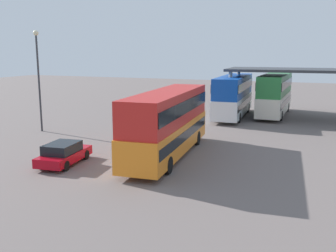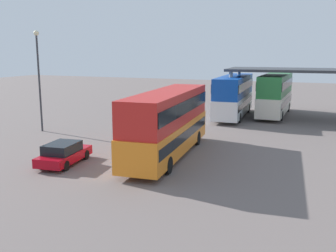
% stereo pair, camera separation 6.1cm
% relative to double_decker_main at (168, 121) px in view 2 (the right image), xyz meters
% --- Properties ---
extents(ground_plane, '(140.00, 140.00, 0.00)m').
position_rel_double_decker_main_xyz_m(ground_plane, '(-0.43, -2.51, -2.33)').
color(ground_plane, '#6A5F5C').
extents(double_decker_main, '(3.46, 11.75, 4.25)m').
position_rel_double_decker_main_xyz_m(double_decker_main, '(0.00, 0.00, 0.00)').
color(double_decker_main, orange).
rests_on(double_decker_main, ground_plane).
extents(parked_hatchback, '(2.20, 4.20, 1.35)m').
position_rel_double_decker_main_xyz_m(parked_hatchback, '(-5.15, -4.17, -1.66)').
color(parked_hatchback, '#AB0916').
rests_on(parked_hatchback, ground_plane).
extents(double_decker_near_canopy, '(3.16, 11.12, 4.26)m').
position_rel_double_decker_main_xyz_m(double_decker_near_canopy, '(0.53, 16.84, 0.00)').
color(double_decker_near_canopy, silver).
rests_on(double_decker_near_canopy, ground_plane).
extents(double_decker_mid_row, '(2.57, 10.58, 4.39)m').
position_rel_double_decker_main_xyz_m(double_decker_mid_row, '(4.44, 19.47, 0.07)').
color(double_decker_mid_row, silver).
rests_on(double_decker_mid_row, ground_plane).
extents(depot_canopy, '(19.56, 7.34, 5.08)m').
position_rel_double_decker_main_xyz_m(depot_canopy, '(9.53, 17.73, 2.43)').
color(depot_canopy, '#33353A').
rests_on(depot_canopy, ground_plane).
extents(lamppost_tall, '(0.44, 0.44, 8.47)m').
position_rel_double_decker_main_xyz_m(lamppost_tall, '(-13.08, 3.27, 2.94)').
color(lamppost_tall, '#33353A').
rests_on(lamppost_tall, ground_plane).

